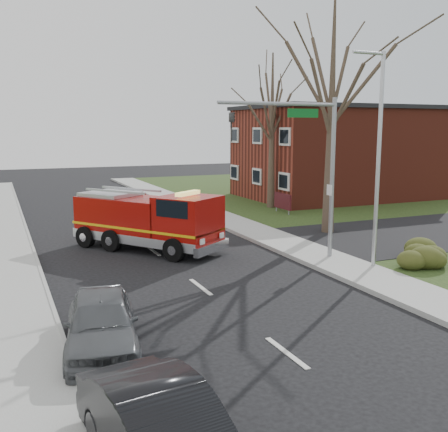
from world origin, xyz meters
name	(u,v)px	position (x,y,z in m)	size (l,w,h in m)	color
ground	(201,287)	(0.00, 0.00, 0.00)	(120.00, 120.00, 0.00)	black
sidewalk_right	(345,267)	(6.20, 0.00, 0.07)	(2.40, 80.00, 0.15)	gray
sidewalk_left	(12,309)	(-6.20, 0.00, 0.07)	(2.40, 80.00, 0.15)	gray
brick_building	(342,152)	(19.00, 18.00, 3.66)	(15.40, 10.40, 7.25)	maroon
health_center_sign	(283,201)	(10.50, 12.50, 0.88)	(0.12, 2.00, 1.40)	#410F14
hedge_corner	(418,253)	(9.00, -1.00, 0.58)	(2.80, 2.00, 0.90)	#2E3714
bare_tree_near	(332,91)	(9.50, 6.00, 7.41)	(6.00, 6.00, 12.00)	#362720
bare_tree_far	(272,114)	(11.00, 15.00, 6.49)	(5.25, 5.25, 10.50)	#362720
traffic_signal_mast	(307,149)	(5.21, 1.50, 4.71)	(5.29, 0.18, 6.80)	gray
streetlight_pole	(377,155)	(7.14, -0.50, 4.55)	(1.48, 0.16, 8.40)	#B7BABF
fire_engine	(149,222)	(-0.09, 6.41, 1.29)	(6.04, 7.17, 2.85)	#900B06
parked_car_maroon	(101,322)	(-4.20, -3.99, 0.75)	(1.77, 4.39, 1.49)	#54575B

